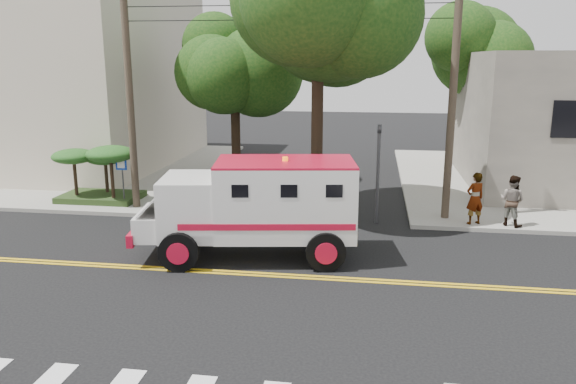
# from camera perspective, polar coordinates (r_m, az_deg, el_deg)

# --- Properties ---
(ground) EXTENTS (100.00, 100.00, 0.00)m
(ground) POSITION_cam_1_polar(r_m,az_deg,el_deg) (15.91, -5.02, -8.22)
(ground) COLOR black
(ground) RESTS_ON ground
(sidewalk_nw) EXTENTS (17.00, 17.00, 0.15)m
(sidewalk_nw) POSITION_cam_1_polar(r_m,az_deg,el_deg) (33.19, -22.49, 2.33)
(sidewalk_nw) COLOR gray
(sidewalk_nw) RESTS_ON ground
(building_left) EXTENTS (16.00, 14.00, 10.00)m
(building_left) POSITION_cam_1_polar(r_m,az_deg,el_deg) (35.03, -24.83, 11.02)
(building_left) COLOR beige
(building_left) RESTS_ON sidewalk_nw
(utility_pole_left) EXTENTS (0.28, 0.28, 9.00)m
(utility_pole_left) POSITION_cam_1_polar(r_m,az_deg,el_deg) (22.38, -15.79, 9.43)
(utility_pole_left) COLOR #382D23
(utility_pole_left) RESTS_ON ground
(utility_pole_right) EXTENTS (0.28, 0.28, 9.00)m
(utility_pole_right) POSITION_cam_1_polar(r_m,az_deg,el_deg) (20.78, 16.38, 9.13)
(utility_pole_right) COLOR #382D23
(utility_pole_right) RESTS_ON ground
(tree_main) EXTENTS (6.08, 5.70, 9.85)m
(tree_main) POSITION_cam_1_polar(r_m,az_deg,el_deg) (20.68, 4.28, 17.09)
(tree_main) COLOR black
(tree_main) RESTS_ON ground
(tree_left) EXTENTS (4.48, 4.20, 7.70)m
(tree_left) POSITION_cam_1_polar(r_m,az_deg,el_deg) (26.89, -4.92, 13.07)
(tree_left) COLOR black
(tree_left) RESTS_ON ground
(tree_right) EXTENTS (4.80, 4.50, 8.20)m
(tree_right) POSITION_cam_1_polar(r_m,az_deg,el_deg) (30.59, 19.10, 13.12)
(tree_right) COLOR black
(tree_right) RESTS_ON ground
(traffic_signal) EXTENTS (0.15, 0.18, 3.60)m
(traffic_signal) POSITION_cam_1_polar(r_m,az_deg,el_deg) (20.29, 9.16, 2.92)
(traffic_signal) COLOR #3F3F42
(traffic_signal) RESTS_ON ground
(accessibility_sign) EXTENTS (0.45, 0.10, 2.02)m
(accessibility_sign) POSITION_cam_1_polar(r_m,az_deg,el_deg) (23.18, -16.48, 1.67)
(accessibility_sign) COLOR #3F3F42
(accessibility_sign) RESTS_ON ground
(palm_planter) EXTENTS (3.52, 2.63, 2.36)m
(palm_planter) POSITION_cam_1_polar(r_m,az_deg,el_deg) (24.07, -18.75, 2.61)
(palm_planter) COLOR #1E3314
(palm_planter) RESTS_ON sidewalk_nw
(armored_truck) EXTENTS (6.77, 3.43, 2.95)m
(armored_truck) POSITION_cam_1_polar(r_m,az_deg,el_deg) (16.65, -3.18, -1.13)
(armored_truck) COLOR silver
(armored_truck) RESTS_ON ground
(pedestrian_a) EXTENTS (0.80, 0.69, 1.86)m
(pedestrian_a) POSITION_cam_1_polar(r_m,az_deg,el_deg) (20.74, 18.46, -0.62)
(pedestrian_a) COLOR gray
(pedestrian_a) RESTS_ON sidewalk_ne
(pedestrian_b) EXTENTS (1.10, 1.07, 1.79)m
(pedestrian_b) POSITION_cam_1_polar(r_m,az_deg,el_deg) (21.00, 21.80, -0.81)
(pedestrian_b) COLOR gray
(pedestrian_b) RESTS_ON sidewalk_ne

